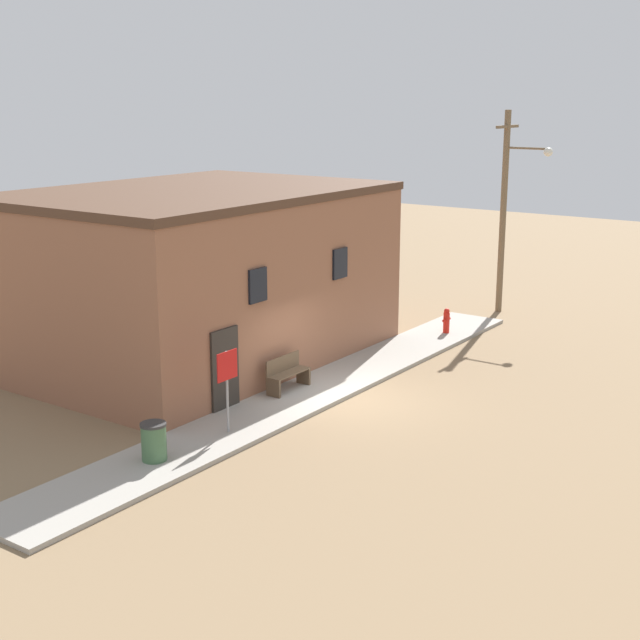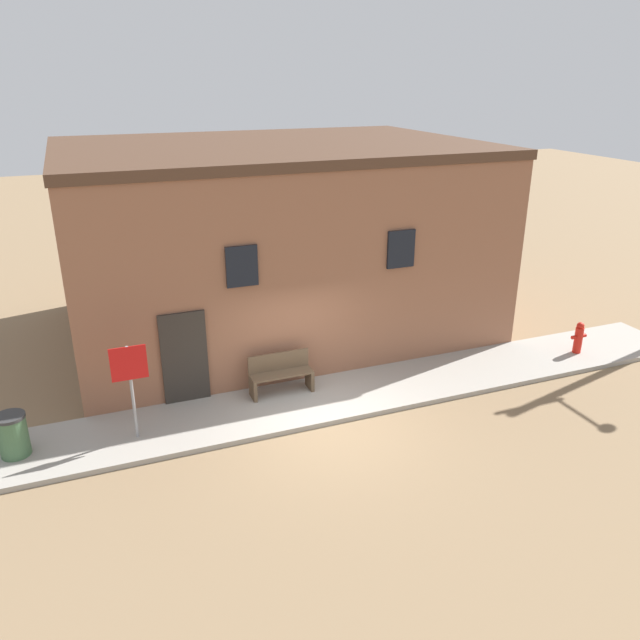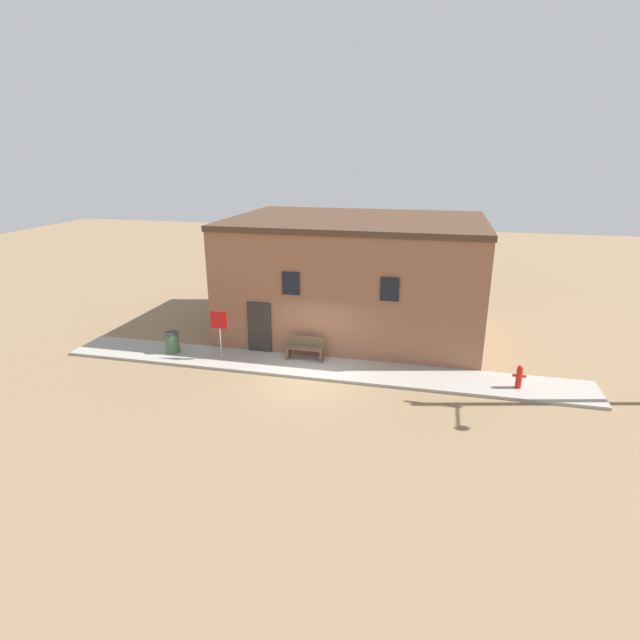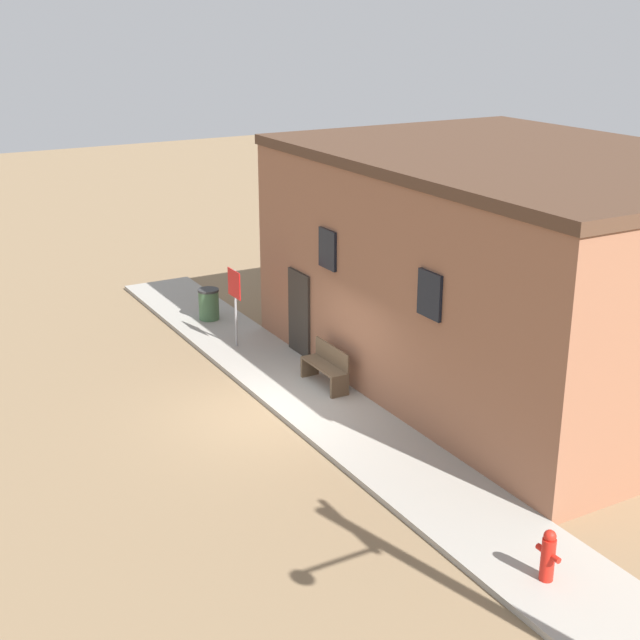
% 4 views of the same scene
% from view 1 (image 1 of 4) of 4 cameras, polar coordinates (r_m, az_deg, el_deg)
% --- Properties ---
extents(ground_plane, '(80.00, 80.00, 0.00)m').
position_cam_1_polar(ground_plane, '(23.82, 1.72, -5.12)').
color(ground_plane, '#846B4C').
extents(sidewalk, '(20.29, 2.05, 0.11)m').
position_cam_1_polar(sidewalk, '(24.35, -0.30, -4.54)').
color(sidewalk, '#9E998E').
rests_on(sidewalk, ground).
extents(brick_building, '(11.09, 7.95, 5.20)m').
position_cam_1_polar(brick_building, '(27.28, -7.90, 2.90)').
color(brick_building, '#8E5B42').
rests_on(brick_building, ground).
extents(fire_hydrant, '(0.45, 0.21, 0.84)m').
position_cam_1_polar(fire_hydrant, '(30.21, 8.10, -0.03)').
color(fire_hydrant, red).
rests_on(fire_hydrant, sidewalk).
extents(stop_sign, '(0.69, 0.06, 1.98)m').
position_cam_1_polar(stop_sign, '(20.98, -5.96, -3.56)').
color(stop_sign, gray).
rests_on(stop_sign, sidewalk).
extents(bench, '(1.43, 0.44, 0.93)m').
position_cam_1_polar(bench, '(24.13, -2.13, -3.45)').
color(bench, brown).
rests_on(bench, sidewalk).
extents(trash_bin, '(0.58, 0.58, 0.85)m').
position_cam_1_polar(trash_bin, '(19.91, -10.59, -7.65)').
color(trash_bin, '#426642').
rests_on(trash_bin, sidewalk).
extents(utility_pole, '(1.80, 1.85, 7.39)m').
position_cam_1_polar(utility_pole, '(33.44, 11.88, 7.27)').
color(utility_pole, brown).
rests_on(utility_pole, ground).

